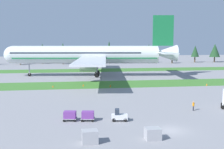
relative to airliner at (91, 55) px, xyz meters
The scene contains 15 objects.
ground_plane 64.42m from the airliner, 83.23° to the right, with size 400.00×400.00×0.00m, color gray.
grass_strip_near 22.57m from the airliner, 69.13° to the right, with size 320.00×14.00×0.01m, color #3D752D.
grass_strip_far 22.95m from the airliner, 69.54° to the left, with size 320.00×14.00×0.01m, color #3D752D.
airliner is the anchor object (origin of this frame).
baggage_tug 58.12m from the airliner, 89.08° to the right, with size 2.76×1.67×1.97m.
cargo_dolly_lead 57.50m from the airliner, 94.06° to the right, with size 2.40×1.81×1.55m.
cargo_dolly_second 57.35m from the airliner, 96.97° to the right, with size 2.40×1.81×1.55m.
ground_crew_loader 55.58m from the airliner, 73.52° to the right, with size 0.36×0.53×1.74m.
uld_container_0 67.37m from the airliner, 93.67° to the right, with size 2.00×1.60×1.67m, color #A3A3A8.
uld_container_1 67.18m from the airliner, 86.64° to the right, with size 2.00×1.60×1.54m, color #A3A3A8.
taxiway_marker_0 25.85m from the airliner, 80.94° to the right, with size 0.44×0.44×0.67m, color orange.
taxiway_marker_1 41.68m from the airliner, 39.43° to the right, with size 0.44×0.44×0.60m, color orange.
taxiway_marker_2 26.94m from the airliner, 117.60° to the right, with size 0.44×0.44×0.57m, color orange.
taxiway_marker_3 23.70m from the airliner, 99.14° to the right, with size 0.44×0.44×0.58m, color orange.
distant_tree_line 57.47m from the airliner, 76.53° to the left, with size 167.21×10.17×12.61m.
Camera 1 is at (-13.70, -37.40, 12.85)m, focal length 44.82 mm.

